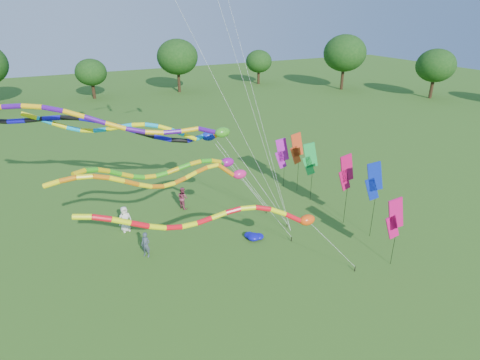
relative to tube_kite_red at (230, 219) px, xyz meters
name	(u,v)px	position (x,y,z in m)	size (l,w,h in m)	color
ground	(292,281)	(3.29, -0.56, -4.28)	(160.00, 160.00, 0.00)	#275D18
tree_ring	(251,226)	(-0.36, -2.68, 1.07)	(120.48, 119.86, 9.14)	#382314
tube_kite_red	(230,219)	(0.00, 0.00, 0.00)	(13.16, 2.07, 6.29)	black
tube_kite_orange	(179,177)	(-1.52, 2.50, 1.41)	(12.59, 1.48, 7.38)	black
tube_kite_purple	(122,123)	(-3.12, 7.17, 3.15)	(17.10, 5.89, 9.40)	black
tube_kite_blue	(116,128)	(-3.16, 9.11, 2.33)	(17.08, 5.58, 8.50)	black
tube_kite_cyan	(148,130)	(-1.45, 8.46, 2.18)	(13.90, 3.45, 8.37)	black
tube_kite_green	(182,167)	(-0.40, 5.48, 0.69)	(11.98, 3.39, 6.84)	black
banner_pole_violet	(282,153)	(9.07, 9.95, -1.46)	(1.14, 0.38, 4.08)	black
banner_pole_blue_b	(374,181)	(9.92, 1.16, -0.52)	(1.12, 0.46, 5.03)	black
banner_pole_magenta_a	(395,219)	(8.84, -1.66, -1.36)	(1.16, 0.28, 4.18)	black
banner_pole_green	(310,159)	(9.55, 7.00, -1.01)	(1.10, 0.53, 4.53)	black
banner_pole_red	(297,149)	(9.60, 8.78, -0.78)	(1.16, 0.15, 4.77)	black
banner_pole_magenta_b	(346,173)	(9.50, 3.12, -0.61)	(1.16, 0.16, 4.94)	black
blue_nylon_heap	(255,235)	(3.58, 4.05, -4.06)	(1.20, 1.27, 0.48)	#0D0DAE
person_a	(125,219)	(-3.41, 8.53, -3.42)	(0.84, 0.55, 1.72)	silver
person_b	(146,245)	(-2.95, 5.13, -3.52)	(0.56, 0.37, 1.53)	#3C4754
person_c	(183,198)	(0.92, 9.93, -3.48)	(0.78, 0.61, 1.60)	#8D3349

